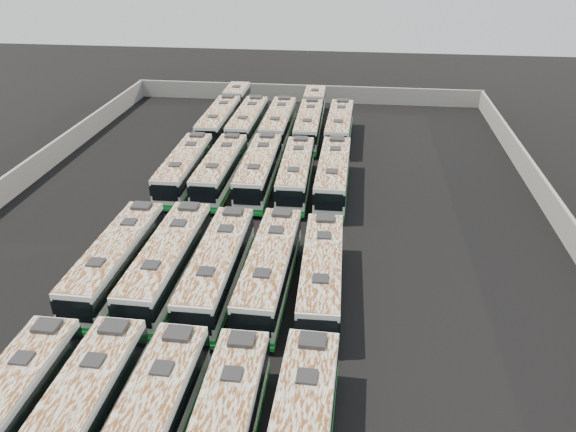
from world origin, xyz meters
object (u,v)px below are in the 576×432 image
(bus_midfront_center, at_px, (218,268))
(bus_back_right, at_px, (311,117))
(bus_midfront_left, at_px, (168,263))
(bus_midback_right, at_px, (296,173))
(bus_midback_far_left, at_px, (185,169))
(bus_midfront_far_right, at_px, (322,275))
(bus_back_far_left, at_px, (225,114))
(bus_back_left, at_px, (248,123))
(bus_front_left, at_px, (72,428))
(bus_midback_left, at_px, (220,170))
(bus_back_center, at_px, (278,124))
(bus_midfront_right, at_px, (270,270))
(bus_midback_far_right, at_px, (333,175))
(bus_midback_center, at_px, (259,171))
(bus_midfront_far_left, at_px, (117,260))
(bus_back_far_right, at_px, (339,127))

(bus_midfront_center, bearing_deg, bus_back_right, 84.53)
(bus_midfront_left, xyz_separation_m, bus_midback_right, (6.52, 15.45, -0.07))
(bus_midback_far_left, height_order, bus_midback_right, bus_midback_far_left)
(bus_midfront_far_right, height_order, bus_midback_right, bus_midback_right)
(bus_midfront_left, distance_m, bus_back_far_left, 31.75)
(bus_midfront_left, relative_size, bus_back_left, 1.01)
(bus_front_left, distance_m, bus_midback_left, 28.65)
(bus_front_left, height_order, bus_back_left, bus_front_left)
(bus_back_center, bearing_deg, bus_midback_right, -75.69)
(bus_midfront_right, relative_size, bus_back_right, 0.67)
(bus_midback_left, relative_size, bus_back_center, 0.98)
(bus_back_center, xyz_separation_m, bus_back_right, (3.23, 3.16, -0.06))
(bus_midfront_center, bearing_deg, bus_midback_far_right, 67.64)
(bus_front_left, height_order, bus_midback_far_left, bus_front_left)
(bus_midfront_left, bearing_deg, bus_back_center, 84.56)
(bus_midback_center, distance_m, bus_back_right, 16.40)
(bus_midback_far_left, distance_m, bus_midback_right, 9.88)
(bus_midback_far_right, bearing_deg, bus_back_far_left, 129.30)
(bus_midfront_center, xyz_separation_m, bus_back_right, (3.16, 31.83, -0.05))
(bus_midfront_far_left, xyz_separation_m, bus_back_far_right, (13.14, 28.60, -0.01))
(bus_midfront_left, xyz_separation_m, bus_back_left, (-0.11, 28.43, -0.02))
(bus_front_left, relative_size, bus_midback_center, 0.99)
(bus_midfront_left, relative_size, bus_midback_left, 1.03)
(bus_midback_center, relative_size, bus_back_left, 1.01)
(bus_midfront_far_left, xyz_separation_m, bus_midfront_right, (9.95, 0.01, 0.02))
(bus_front_left, bearing_deg, bus_midback_far_right, 71.77)
(bus_back_far_right, bearing_deg, bus_front_left, -101.88)
(bus_midback_far_left, height_order, bus_back_right, bus_midback_far_left)
(bus_midfront_far_right, height_order, bus_back_far_right, bus_back_far_right)
(bus_midfront_far_left, xyz_separation_m, bus_midback_far_right, (13.13, 15.34, 0.03))
(bus_midfront_right, distance_m, bus_midback_far_right, 15.65)
(bus_midfront_right, distance_m, bus_midback_right, 15.49)
(bus_midback_center, height_order, bus_midback_far_right, bus_midback_far_right)
(bus_front_left, bearing_deg, bus_midback_far_left, 97.34)
(bus_midback_right, distance_m, bus_back_right, 16.12)
(bus_midfront_far_right, relative_size, bus_midback_far_left, 1.00)
(bus_back_right, bearing_deg, bus_midfront_far_right, -84.64)
(bus_midback_far_left, distance_m, bus_back_left, 13.52)
(bus_midfront_far_right, bearing_deg, bus_back_center, 101.69)
(bus_midfront_far_right, relative_size, bus_back_right, 0.64)
(bus_back_far_left, bearing_deg, bus_midfront_right, -72.72)
(bus_back_center, bearing_deg, bus_back_left, 179.81)
(bus_midfront_far_left, bearing_deg, bus_midback_far_right, 50.27)
(bus_back_left, bearing_deg, bus_back_far_left, 136.25)
(bus_back_far_left, relative_size, bus_back_center, 1.54)
(bus_midfront_right, bearing_deg, bus_midback_left, 114.67)
(bus_back_center, bearing_deg, bus_midfront_right, -83.25)
(bus_midfront_center, xyz_separation_m, bus_midback_left, (-3.43, 15.66, -0.03))
(bus_midfront_far_left, bearing_deg, bus_back_far_right, 66.15)
(bus_midback_left, height_order, bus_back_right, bus_midback_left)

